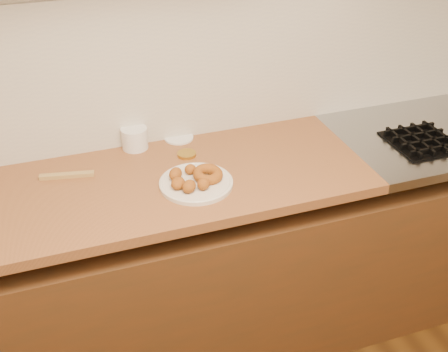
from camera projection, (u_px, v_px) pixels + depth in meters
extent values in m
cube|color=#C4B598|center=(205.00, 26.00, 2.15)|extent=(4.00, 0.02, 2.70)
cube|color=#582E14|center=(231.00, 268.00, 2.42)|extent=(3.60, 0.60, 0.77)
cube|color=#9A5E34|center=(58.00, 202.00, 1.98)|extent=(2.30, 0.62, 0.04)
cube|color=beige|center=(207.00, 65.00, 2.22)|extent=(3.60, 0.02, 0.60)
cube|color=black|center=(422.00, 142.00, 2.30)|extent=(0.26, 0.26, 0.01)
cube|color=black|center=(403.00, 142.00, 2.27)|extent=(0.01, 0.24, 0.02)
cube|color=black|center=(436.00, 149.00, 2.22)|extent=(0.24, 0.01, 0.02)
cube|color=black|center=(416.00, 140.00, 2.28)|extent=(0.01, 0.24, 0.02)
cube|color=black|center=(427.00, 142.00, 2.27)|extent=(0.24, 0.01, 0.02)
cube|color=black|center=(428.00, 138.00, 2.30)|extent=(0.01, 0.24, 0.02)
cube|color=black|center=(418.00, 135.00, 2.31)|extent=(0.24, 0.01, 0.02)
cube|color=black|center=(441.00, 135.00, 2.32)|extent=(0.01, 0.24, 0.02)
cube|color=black|center=(409.00, 129.00, 2.36)|extent=(0.24, 0.01, 0.02)
cylinder|color=silver|center=(196.00, 183.00, 2.03)|extent=(0.27, 0.27, 0.02)
torus|color=#9D5624|center=(208.00, 174.00, 2.03)|extent=(0.16, 0.16, 0.05)
ellipsoid|color=#9D5624|center=(176.00, 174.00, 2.03)|extent=(0.07, 0.08, 0.05)
ellipsoid|color=#9D5624|center=(178.00, 183.00, 1.98)|extent=(0.07, 0.08, 0.04)
ellipsoid|color=#9D5624|center=(189.00, 186.00, 1.96)|extent=(0.07, 0.07, 0.04)
ellipsoid|color=#9D5624|center=(203.00, 184.00, 1.97)|extent=(0.06, 0.06, 0.04)
ellipsoid|color=#9D5624|center=(190.00, 169.00, 2.06)|extent=(0.06, 0.06, 0.04)
cylinder|color=white|center=(135.00, 138.00, 2.24)|extent=(0.11, 0.11, 0.09)
cylinder|color=white|center=(179.00, 138.00, 2.33)|extent=(0.13, 0.13, 0.01)
cylinder|color=#B79131|center=(187.00, 154.00, 2.21)|extent=(0.09, 0.09, 0.01)
cube|color=#A68548|center=(67.00, 175.00, 2.07)|extent=(0.20, 0.06, 0.02)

